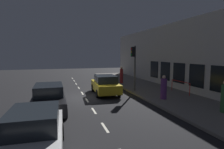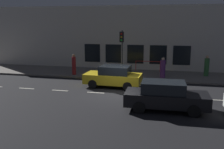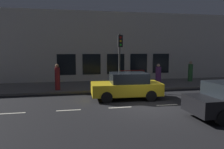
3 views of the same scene
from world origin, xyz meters
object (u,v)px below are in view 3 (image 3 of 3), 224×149
Objects in this scene: parked_car_1 at (127,86)px; pedestrian_2 at (190,72)px; pedestrian_0 at (57,78)px; traffic_light at (120,51)px; pedestrian_1 at (158,76)px.

pedestrian_2 reaches higher than parked_car_1.
traffic_light is at bearing -51.36° from pedestrian_0.
pedestrian_2 is at bearing -53.16° from parked_car_1.
traffic_light is 4.77m from pedestrian_0.
pedestrian_2 is at bearing -71.34° from traffic_light.
pedestrian_1 is at bearing -75.00° from traffic_light.
traffic_light is 3.96m from pedestrian_1.
traffic_light is 3.26m from parked_car_1.
pedestrian_0 reaches higher than pedestrian_2.
traffic_light is 2.20× the size of pedestrian_2.
pedestrian_2 is at bearing -73.66° from pedestrian_1.
traffic_light is 2.31× the size of pedestrian_1.
pedestrian_1 is (0.89, -3.32, -1.96)m from traffic_light.
traffic_light reaches higher than pedestrian_2.
traffic_light reaches higher than parked_car_1.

